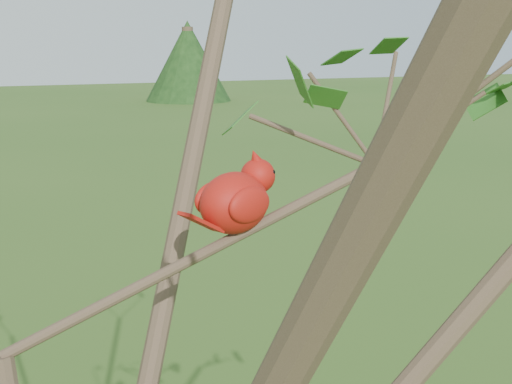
% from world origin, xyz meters
% --- Properties ---
extents(crabapple_tree, '(2.35, 2.05, 2.95)m').
position_xyz_m(crabapple_tree, '(0.03, -0.02, 2.12)').
color(crabapple_tree, '#453325').
rests_on(crabapple_tree, ground).
extents(cardinal, '(0.19, 0.13, 0.14)m').
position_xyz_m(cardinal, '(0.31, 0.07, 2.16)').
color(cardinal, '#AB180E').
rests_on(cardinal, ground).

